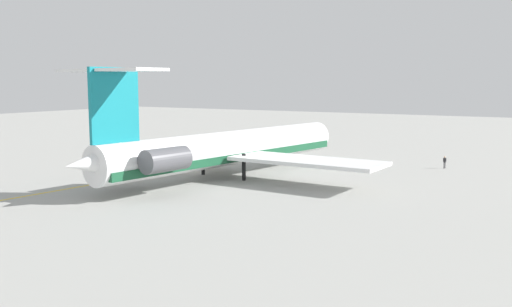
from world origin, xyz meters
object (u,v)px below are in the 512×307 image
Objects in this scene: main_jetliner at (223,149)px; ground_crew_near_tail at (279,145)px; ground_crew_starboard at (212,141)px; ground_crew_near_nose at (445,161)px; safety_cone_nose at (254,149)px; ground_crew_portside at (226,144)px.

main_jetliner is 28.92m from ground_crew_near_tail.
main_jetliner reaches higher than ground_crew_starboard.
ground_crew_near_nose is at bearing 1.89° from ground_crew_near_tail.
ground_crew_starboard reaches higher than safety_cone_nose.
ground_crew_near_nose is 44.56m from ground_crew_starboard.
safety_cone_nose is (-3.88, -34.39, -0.86)m from ground_crew_near_nose.
ground_crew_portside is at bearing -116.52° from ground_crew_near_nose.
safety_cone_nose is at bearing -164.57° from ground_crew_starboard.
ground_crew_starboard is at bearing 45.94° from main_jetliner.
ground_crew_starboard is (-27.39, -21.11, -2.75)m from main_jetliner.
ground_crew_near_tail is at bearing -94.18° from ground_crew_portside.
ground_crew_near_tail is at bearing 22.15° from main_jetliner.
main_jetliner is at bearing 148.46° from ground_crew_starboard.
ground_crew_near_nose reaches higher than ground_crew_near_tail.
ground_crew_near_nose is 1.02× the size of ground_crew_near_tail.
ground_crew_portside is 6.10m from ground_crew_starboard.
ground_crew_near_nose is at bearing -37.45° from main_jetliner.
main_jetliner is 28.97× the size of ground_crew_starboard.
ground_crew_near_tail is at bearing 109.22° from safety_cone_nose.
main_jetliner reaches higher than ground_crew_portside.
safety_cone_nose is at bearing -92.03° from ground_crew_portside.
ground_crew_portside is 1.06× the size of ground_crew_starboard.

